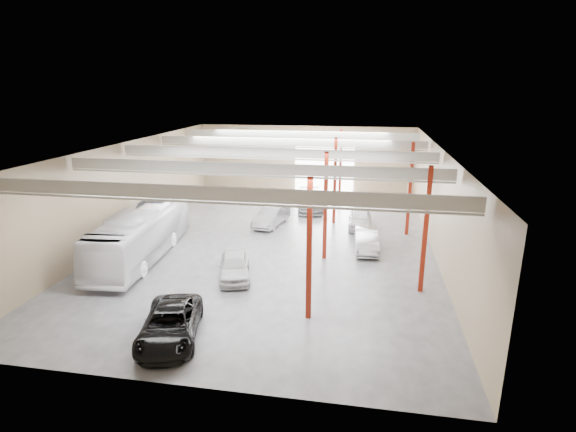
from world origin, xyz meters
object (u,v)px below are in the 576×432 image
(car_row_c, at_px, (310,201))
(car_row_b, at_px, (271,216))
(coach_bus, at_px, (142,234))
(car_right_near, at_px, (366,240))
(car_row_a, at_px, (234,265))
(car_right_far, at_px, (360,218))
(black_sedan, at_px, (170,324))

(car_row_c, bearing_deg, car_row_b, -124.77)
(coach_bus, height_order, car_row_c, coach_bus)
(car_right_near, bearing_deg, car_row_a, -145.82)
(car_row_b, xyz_separation_m, car_right_near, (7.66, -4.57, -0.04))
(car_row_a, distance_m, car_row_b, 10.50)
(coach_bus, relative_size, car_right_far, 2.64)
(car_right_far, bearing_deg, coach_bus, -147.80)
(coach_bus, relative_size, car_row_a, 2.67)
(car_right_far, bearing_deg, black_sedan, -114.68)
(coach_bus, xyz_separation_m, car_row_a, (6.85, -2.02, -0.88))
(car_row_a, distance_m, car_right_far, 13.19)
(car_row_c, bearing_deg, coach_bus, -133.31)
(coach_bus, distance_m, black_sedan, 10.86)
(coach_bus, distance_m, car_row_c, 16.57)
(car_row_b, bearing_deg, car_row_c, 74.83)
(coach_bus, xyz_separation_m, car_row_c, (9.31, 13.68, -0.82))
(black_sedan, bearing_deg, car_right_near, 42.53)
(car_right_near, distance_m, car_right_far, 5.23)
(coach_bus, bearing_deg, car_row_a, -21.41)
(black_sedan, height_order, car_row_b, car_row_b)
(car_row_c, height_order, car_right_near, car_row_c)
(car_right_near, bearing_deg, coach_bus, -168.60)
(car_row_b, xyz_separation_m, car_row_c, (2.50, 5.20, 0.04))
(black_sedan, distance_m, car_row_a, 7.06)
(black_sedan, xyz_separation_m, car_row_c, (3.34, 22.70, 0.08))
(car_row_b, relative_size, car_row_c, 0.84)
(car_right_far, bearing_deg, car_row_b, -175.92)
(car_row_c, bearing_deg, car_right_far, -53.83)
(car_row_a, relative_size, car_row_c, 0.79)
(black_sedan, xyz_separation_m, car_right_near, (8.50, 12.93, -0.00))
(car_row_a, xyz_separation_m, car_right_near, (7.62, 5.93, -0.02))
(coach_bus, height_order, car_row_b, coach_bus)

